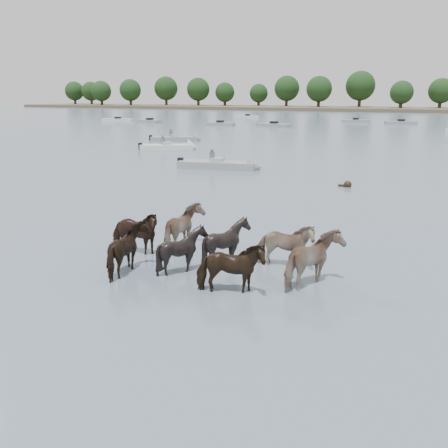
% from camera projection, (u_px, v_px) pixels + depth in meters
% --- Properties ---
extents(ground, '(400.00, 400.00, 0.00)m').
position_uv_depth(ground, '(90.00, 283.00, 13.10)').
color(ground, '#4B5B6C').
rests_on(ground, ground).
extents(shoreline, '(160.00, 30.00, 1.00)m').
position_uv_depth(shoreline, '(221.00, 107.00, 172.88)').
color(shoreline, '#4C4233').
rests_on(shoreline, ground).
extents(pony_herd, '(7.57, 4.62, 1.58)m').
position_uv_depth(pony_herd, '(209.00, 247.00, 14.06)').
color(pony_herd, black).
rests_on(pony_herd, ground).
extents(swimming_pony, '(0.72, 0.44, 0.44)m').
position_uv_depth(swimming_pony, '(347.00, 185.00, 26.69)').
color(swimming_pony, black).
rests_on(swimming_pony, ground).
extents(motorboat_a, '(5.30, 3.99, 1.92)m').
position_uv_depth(motorboat_a, '(175.00, 147.00, 44.58)').
color(motorboat_a, silver).
rests_on(motorboat_a, ground).
extents(motorboat_b, '(6.03, 2.70, 1.92)m').
position_uv_depth(motorboat_b, '(228.00, 165.00, 33.15)').
color(motorboat_b, gray).
rests_on(motorboat_b, ground).
extents(motorboat_f, '(5.55, 4.20, 1.92)m').
position_uv_depth(motorboat_f, '(181.00, 139.00, 53.03)').
color(motorboat_f, gray).
rests_on(motorboat_f, ground).
extents(distant_flotilla, '(103.96, 28.32, 0.93)m').
position_uv_depth(distant_flotilla, '(398.00, 125.00, 77.52)').
color(distant_flotilla, silver).
rests_on(distant_flotilla, ground).
extents(treeline, '(148.14, 22.16, 12.21)m').
position_uv_depth(treeline, '(224.00, 90.00, 172.12)').
color(treeline, '#382619').
rests_on(treeline, ground).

